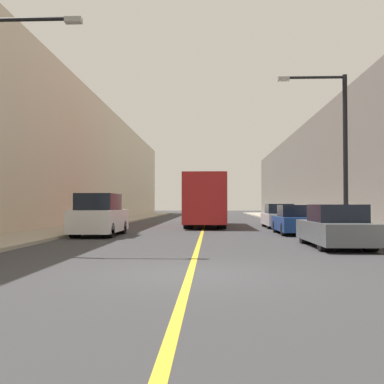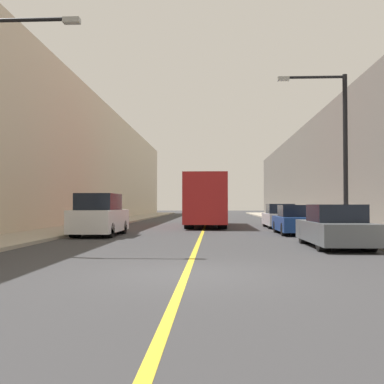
{
  "view_description": "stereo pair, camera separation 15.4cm",
  "coord_description": "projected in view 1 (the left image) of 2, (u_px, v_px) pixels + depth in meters",
  "views": [
    {
      "loc": [
        0.43,
        -9.53,
        1.47
      ],
      "look_at": [
        -0.44,
        11.74,
        2.07
      ],
      "focal_mm": 42.0,
      "sensor_mm": 36.0,
      "label": 1
    },
    {
      "loc": [
        0.59,
        -9.52,
        1.47
      ],
      "look_at": [
        -0.44,
        11.74,
        2.07
      ],
      "focal_mm": 42.0,
      "sensor_mm": 36.0,
      "label": 2
    }
  ],
  "objects": [
    {
      "name": "road_center_line",
      "position": [
        205.0,
        221.0,
        39.46
      ],
      "size": [
        0.16,
        72.0,
        0.01
      ],
      "primitive_type": "cube",
      "color": "gold",
      "rests_on": "ground"
    },
    {
      "name": "street_lamp_right",
      "position": [
        338.0,
        142.0,
        19.39
      ],
      "size": [
        2.99,
        0.24,
        6.97
      ],
      "color": "black",
      "rests_on": "sidewalk_right"
    },
    {
      "name": "car_right_far",
      "position": [
        279.0,
        217.0,
        28.38
      ],
      "size": [
        1.76,
        4.43,
        1.51
      ],
      "color": "silver",
      "rests_on": "ground"
    },
    {
      "name": "parked_suv_left",
      "position": [
        99.0,
        216.0,
        21.08
      ],
      "size": [
        1.89,
        4.59,
        1.98
      ],
      "color": "silver",
      "rests_on": "ground"
    },
    {
      "name": "building_row_left",
      "position": [
        83.0,
        162.0,
        40.06
      ],
      "size": [
        4.0,
        72.0,
        10.51
      ],
      "primitive_type": "cube",
      "color": "beige",
      "rests_on": "ground"
    },
    {
      "name": "building_row_right",
      "position": [
        331.0,
        171.0,
        39.13
      ],
      "size": [
        4.0,
        72.0,
        8.85
      ],
      "primitive_type": "cube",
      "color": "#66605B",
      "rests_on": "ground"
    },
    {
      "name": "ground_plane",
      "position": [
        190.0,
        274.0,
        9.5
      ],
      "size": [
        200.0,
        200.0,
        0.0
      ],
      "primitive_type": "plane",
      "color": "#38383A"
    },
    {
      "name": "sidewalk_right",
      "position": [
        291.0,
        221.0,
        39.15
      ],
      "size": [
        3.02,
        72.0,
        0.13
      ],
      "primitive_type": "cube",
      "color": "#A89E8C",
      "rests_on": "ground"
    },
    {
      "name": "sidewalk_left",
      "position": [
        121.0,
        220.0,
        39.77
      ],
      "size": [
        3.02,
        72.0,
        0.13
      ],
      "primitive_type": "cube",
      "color": "#A89E8C",
      "rests_on": "ground"
    },
    {
      "name": "bus",
      "position": [
        205.0,
        200.0,
        30.24
      ],
      "size": [
        2.57,
        10.09,
        3.34
      ],
      "color": "#AD1E1E",
      "rests_on": "ground"
    },
    {
      "name": "car_right_near",
      "position": [
        335.0,
        228.0,
        15.41
      ],
      "size": [
        1.78,
        4.6,
        1.47
      ],
      "color": "#51565B",
      "rests_on": "ground"
    },
    {
      "name": "car_right_mid",
      "position": [
        296.0,
        221.0,
        22.17
      ],
      "size": [
        1.83,
        4.23,
        1.45
      ],
      "color": "navy",
      "rests_on": "ground"
    }
  ]
}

